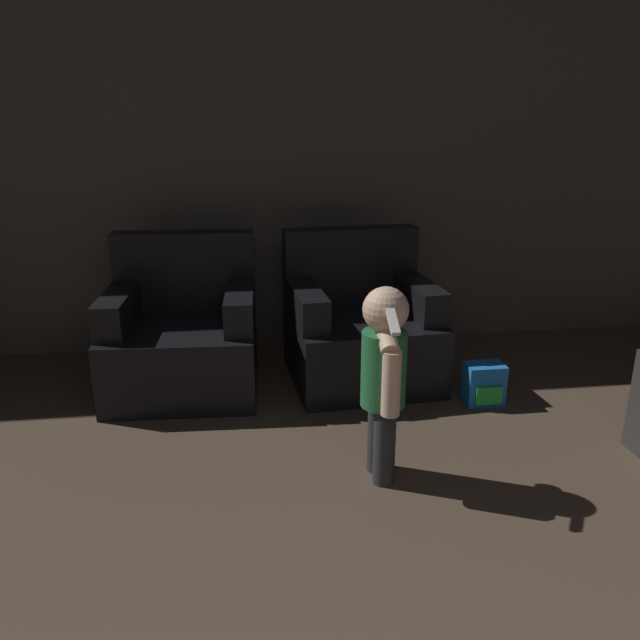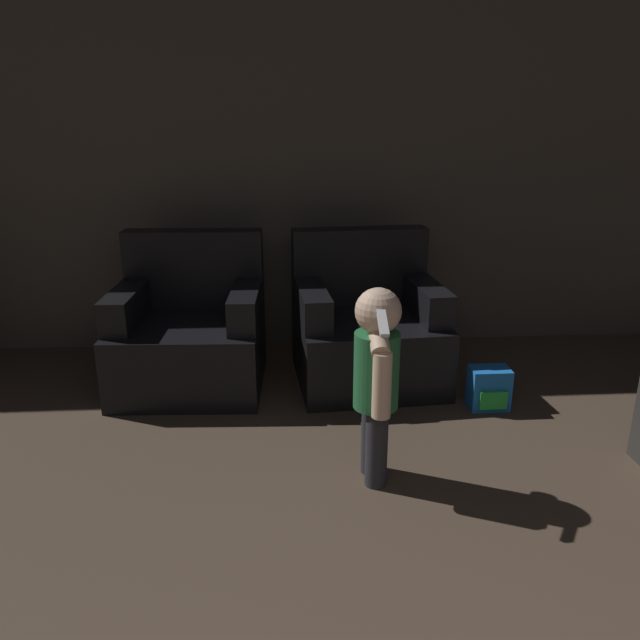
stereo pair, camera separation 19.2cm
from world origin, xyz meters
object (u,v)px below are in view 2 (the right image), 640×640
object	(u,v)px
toy_backpack	(489,388)
armchair_right	(367,330)
armchair_left	(191,334)
person_toddler	(377,371)

from	to	relation	value
toy_backpack	armchair_right	bearing A→B (deg)	142.82
toy_backpack	armchair_left	bearing A→B (deg)	164.36
person_toddler	armchair_right	bearing A→B (deg)	171.97
armchair_left	toy_backpack	world-z (taller)	armchair_left
person_toddler	toy_backpack	distance (m)	1.10
armchair_left	person_toddler	world-z (taller)	same
armchair_left	armchair_right	xyz separation A→B (m)	(1.08, -0.00, 0.00)
armchair_left	armchair_right	distance (m)	1.08
armchair_right	person_toddler	bearing A→B (deg)	-100.44
armchair_right	person_toddler	distance (m)	1.18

